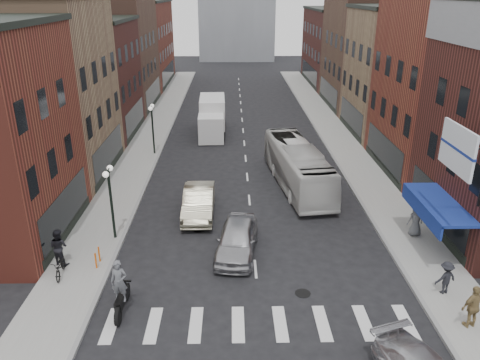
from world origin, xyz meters
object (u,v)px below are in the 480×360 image
Objects in this scene: sedan_left_near at (237,239)px; sedan_left_far at (199,202)px; transit_bus at (297,166)px; ped_right_c at (416,220)px; streetlamp_far at (152,120)px; parked_bicycle at (61,267)px; motorcycle_rider at (120,289)px; streetlamp_near at (110,190)px; ped_left_solo at (59,247)px; ped_right_b at (474,307)px; box_truck at (212,117)px; bike_rack at (97,257)px; billboard_sign at (459,150)px; ped_right_a at (446,278)px.

sedan_left_near is 4.99m from sedan_left_far.
transit_bus reaches higher than ped_right_c.
sedan_left_far is (4.31, -11.04, -2.08)m from streetlamp_far.
ped_right_c reaches higher than parked_bicycle.
motorcycle_rider is 15.68m from ped_right_c.
motorcycle_rider is (1.69, -20.13, -1.76)m from streetlamp_far.
sedan_left_far is 2.75× the size of ped_right_c.
sedan_left_far is 12.20m from ped_right_c.
sedan_left_near is (-4.20, -8.79, -0.64)m from transit_bus.
ped_left_solo is (-2.02, -2.57, -1.84)m from streetlamp_near.
ped_left_solo reaches higher than ped_right_b.
ped_right_b is (15.64, -21.46, -1.84)m from streetlamp_far.
box_truck is 23.35m from ped_left_solo.
streetlamp_near is 5.14× the size of bike_rack.
motorcycle_rider is 1.33× the size of ped_left_solo.
billboard_sign is 1.50× the size of motorcycle_rider.
billboard_sign is 2.19× the size of parked_bicycle.
transit_bus is 2.18× the size of sedan_left_near.
box_truck reaches higher than motorcycle_rider.
ped_left_solo is at bearing -139.02° from sedan_left_far.
streetlamp_far reaches higher than parked_bicycle.
parked_bicycle is (-1.47, -0.87, 0.04)m from bike_rack.
sedan_left_near is 9.74m from ped_right_a.
ped_right_c reaches higher than bike_rack.
parked_bicycle is at bearing -21.86° from ped_right_a.
transit_bus is at bearing 116.00° from billboard_sign.
streetlamp_near is 0.86× the size of sedan_left_near.
streetlamp_far is 2.25× the size of ped_right_c.
ped_right_b is at bearing -94.94° from billboard_sign.
sedan_left_near is at bearing -86.11° from box_truck.
bike_rack is at bearing 177.17° from billboard_sign.
parked_bicycle is 17.28m from ped_right_a.
ped_left_solo is 18.33m from ped_right_b.
transit_bus reaches higher than ped_left_solo.
box_truck is 27.42m from ped_right_a.
motorcycle_rider is (-14.29, -2.63, -4.98)m from billboard_sign.
ped_left_solo is at bearing -24.97° from ped_right_a.
ped_right_b reaches higher than ped_right_a.
sedan_left_near is 2.63× the size of ped_right_c.
sedan_left_far is 2.72× the size of ped_left_solo.
streetlamp_near is 3.59m from bike_rack.
parked_bicycle is 18.16m from ped_right_c.
ped_right_c is (9.61, 1.48, 0.25)m from sedan_left_near.
parked_bicycle is (-3.36, 2.56, -0.56)m from motorcycle_rider.
billboard_sign is at bearing -120.90° from ped_right_a.
box_truck reaches higher than ped_left_solo.
streetlamp_far is at bearing 111.18° from sedan_left_far.
billboard_sign is at bearing 13.37° from motorcycle_rider.
sedan_left_far is (2.62, 9.09, -0.32)m from motorcycle_rider.
ped_right_a reaches higher than sedan_left_far.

